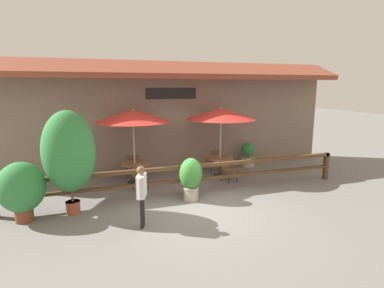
{
  "coord_description": "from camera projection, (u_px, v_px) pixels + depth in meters",
  "views": [
    {
      "loc": [
        -2.65,
        -7.24,
        3.28
      ],
      "look_at": [
        0.28,
        1.61,
        1.47
      ],
      "focal_mm": 28.0,
      "sensor_mm": 36.0,
      "label": 1
    }
  ],
  "objects": [
    {
      "name": "chair_middle_wallside",
      "position": [
        214.0,
        159.0,
        11.71
      ],
      "size": [
        0.5,
        0.5,
        0.85
      ],
      "rotation": [
        0.0,
        0.0,
        3.36
      ],
      "color": "brown",
      "rests_on": "ground"
    },
    {
      "name": "potted_plant_entrance_palm",
      "position": [
        69.0,
        152.0,
        7.51
      ],
      "size": [
        1.29,
        1.16,
        2.7
      ],
      "color": "#9E4C33",
      "rests_on": "ground"
    },
    {
      "name": "potted_plant_small_flowering",
      "position": [
        191.0,
        177.0,
        8.63
      ],
      "size": [
        0.66,
        0.6,
        1.26
      ],
      "color": "#B7AD99",
      "rests_on": "ground"
    },
    {
      "name": "patio_umbrella_near",
      "position": [
        133.0,
        116.0,
        9.91
      ],
      "size": [
        2.49,
        2.49,
        2.53
      ],
      "color": "#B7B2A8",
      "rests_on": "ground"
    },
    {
      "name": "potted_plant_tall_tropical",
      "position": [
        248.0,
        155.0,
        12.45
      ],
      "size": [
        0.62,
        0.62,
        0.97
      ],
      "color": "#B7AD99",
      "rests_on": "ground"
    },
    {
      "name": "patio_umbrella_middle",
      "position": [
        221.0,
        114.0,
        10.68
      ],
      "size": [
        2.49,
        2.49,
        2.53
      ],
      "color": "#B7B2A8",
      "rests_on": "ground"
    },
    {
      "name": "building_facade",
      "position": [
        165.0,
        115.0,
        11.6
      ],
      "size": [
        14.28,
        1.49,
        4.23
      ],
      "color": "gray",
      "rests_on": "ground"
    },
    {
      "name": "patio_railing",
      "position": [
        189.0,
        173.0,
        9.03
      ],
      "size": [
        10.4,
        0.14,
        0.95
      ],
      "color": "brown",
      "rests_on": "ground"
    },
    {
      "name": "chair_middle_streetside",
      "position": [
        228.0,
        168.0,
        10.36
      ],
      "size": [
        0.51,
        0.51,
        0.85
      ],
      "rotation": [
        0.0,
        0.0,
        0.24
      ],
      "color": "brown",
      "rests_on": "ground"
    },
    {
      "name": "ground_plane",
      "position": [
        201.0,
        208.0,
        8.19
      ],
      "size": [
        60.0,
        60.0,
        0.0
      ],
      "primitive_type": "plane",
      "color": "slate"
    },
    {
      "name": "dining_table_near",
      "position": [
        135.0,
        167.0,
        10.24
      ],
      "size": [
        0.94,
        0.94,
        0.7
      ],
      "color": "olive",
      "rests_on": "ground"
    },
    {
      "name": "chair_near_streetside",
      "position": [
        139.0,
        175.0,
        9.63
      ],
      "size": [
        0.47,
        0.47,
        0.85
      ],
      "rotation": [
        0.0,
        0.0,
        0.14
      ],
      "color": "brown",
      "rests_on": "ground"
    },
    {
      "name": "chair_near_wallside",
      "position": [
        132.0,
        164.0,
        10.89
      ],
      "size": [
        0.43,
        0.43,
        0.85
      ],
      "rotation": [
        0.0,
        0.0,
        3.17
      ],
      "color": "brown",
      "rests_on": "ground"
    },
    {
      "name": "dining_table_middle",
      "position": [
        220.0,
        161.0,
        11.01
      ],
      "size": [
        0.94,
        0.94,
        0.7
      ],
      "color": "olive",
      "rests_on": "ground"
    },
    {
      "name": "potted_plant_broad_leaf",
      "position": [
        21.0,
        189.0,
        7.23
      ],
      "size": [
        1.1,
        0.99,
        1.5
      ],
      "color": "brown",
      "rests_on": "ground"
    },
    {
      "name": "pedestrian",
      "position": [
        142.0,
        188.0,
        6.91
      ],
      "size": [
        0.3,
        0.51,
        1.49
      ],
      "rotation": [
        0.0,
        0.0,
        1.25
      ],
      "color": "black",
      "rests_on": "ground"
    }
  ]
}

